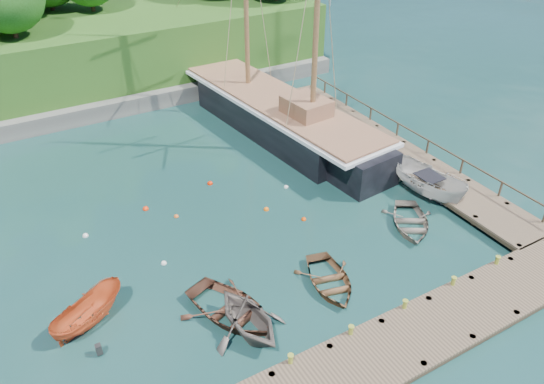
{
  "coord_description": "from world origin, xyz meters",
  "views": [
    {
      "loc": [
        -11.65,
        -16.85,
        17.97
      ],
      "look_at": [
        0.53,
        4.22,
        2.0
      ],
      "focal_mm": 35.0,
      "sensor_mm": 36.0,
      "label": 1
    }
  ],
  "objects_px": {
    "rowboat_0": "(231,315)",
    "rowboat_3": "(410,226)",
    "rowboat_1": "(248,332)",
    "schooner": "(278,118)",
    "motorboat_orange": "(91,323)",
    "cabin_boat_white": "(426,196)",
    "rowboat_2": "(329,285)"
  },
  "relations": [
    {
      "from": "rowboat_0",
      "to": "rowboat_3",
      "type": "xyz_separation_m",
      "value": [
        11.7,
        1.04,
        0.0
      ]
    },
    {
      "from": "rowboat_1",
      "to": "rowboat_3",
      "type": "xyz_separation_m",
      "value": [
        11.47,
        2.27,
        0.0
      ]
    },
    {
      "from": "rowboat_3",
      "to": "schooner",
      "type": "xyz_separation_m",
      "value": [
        -0.39,
        13.92,
        1.11
      ]
    },
    {
      "from": "motorboat_orange",
      "to": "cabin_boat_white",
      "type": "relative_size",
      "value": 0.72
    },
    {
      "from": "cabin_boat_white",
      "to": "schooner",
      "type": "bearing_deg",
      "value": 99.48
    },
    {
      "from": "rowboat_2",
      "to": "cabin_boat_white",
      "type": "height_order",
      "value": "cabin_boat_white"
    },
    {
      "from": "rowboat_0",
      "to": "cabin_boat_white",
      "type": "relative_size",
      "value": 0.89
    },
    {
      "from": "rowboat_3",
      "to": "motorboat_orange",
      "type": "bearing_deg",
      "value": -152.75
    },
    {
      "from": "rowboat_1",
      "to": "schooner",
      "type": "xyz_separation_m",
      "value": [
        11.08,
        16.2,
        1.11
      ]
    },
    {
      "from": "rowboat_0",
      "to": "motorboat_orange",
      "type": "height_order",
      "value": "motorboat_orange"
    },
    {
      "from": "motorboat_orange",
      "to": "rowboat_1",
      "type": "bearing_deg",
      "value": -151.36
    },
    {
      "from": "rowboat_1",
      "to": "motorboat_orange",
      "type": "distance_m",
      "value": 7.13
    },
    {
      "from": "motorboat_orange",
      "to": "cabin_boat_white",
      "type": "bearing_deg",
      "value": -116.86
    },
    {
      "from": "rowboat_2",
      "to": "rowboat_1",
      "type": "bearing_deg",
      "value": -158.19
    },
    {
      "from": "rowboat_2",
      "to": "rowboat_3",
      "type": "distance_m",
      "value": 6.87
    },
    {
      "from": "rowboat_1",
      "to": "motorboat_orange",
      "type": "height_order",
      "value": "rowboat_1"
    },
    {
      "from": "rowboat_0",
      "to": "rowboat_3",
      "type": "height_order",
      "value": "rowboat_0"
    },
    {
      "from": "rowboat_2",
      "to": "schooner",
      "type": "bearing_deg",
      "value": 82.18
    },
    {
      "from": "rowboat_1",
      "to": "motorboat_orange",
      "type": "xyz_separation_m",
      "value": [
        -5.9,
        4.0,
        0.0
      ]
    },
    {
      "from": "rowboat_2",
      "to": "schooner",
      "type": "xyz_separation_m",
      "value": [
        6.28,
        15.55,
        1.11
      ]
    },
    {
      "from": "rowboat_2",
      "to": "motorboat_orange",
      "type": "xyz_separation_m",
      "value": [
        -10.7,
        3.35,
        0.0
      ]
    },
    {
      "from": "rowboat_2",
      "to": "rowboat_3",
      "type": "relative_size",
      "value": 0.98
    },
    {
      "from": "rowboat_0",
      "to": "motorboat_orange",
      "type": "relative_size",
      "value": 1.25
    },
    {
      "from": "cabin_boat_white",
      "to": "rowboat_3",
      "type": "bearing_deg",
      "value": -154.39
    },
    {
      "from": "rowboat_0",
      "to": "rowboat_1",
      "type": "distance_m",
      "value": 1.26
    },
    {
      "from": "rowboat_3",
      "to": "cabin_boat_white",
      "type": "relative_size",
      "value": 0.76
    },
    {
      "from": "cabin_boat_white",
      "to": "schooner",
      "type": "xyz_separation_m",
      "value": [
        -3.39,
        12.06,
        1.11
      ]
    },
    {
      "from": "rowboat_0",
      "to": "rowboat_2",
      "type": "height_order",
      "value": "rowboat_0"
    },
    {
      "from": "motorboat_orange",
      "to": "cabin_boat_white",
      "type": "xyz_separation_m",
      "value": [
        20.38,
        0.14,
        0.0
      ]
    },
    {
      "from": "rowboat_1",
      "to": "schooner",
      "type": "relative_size",
      "value": 0.15
    },
    {
      "from": "rowboat_3",
      "to": "schooner",
      "type": "height_order",
      "value": "schooner"
    },
    {
      "from": "rowboat_0",
      "to": "motorboat_orange",
      "type": "bearing_deg",
      "value": 133.57
    }
  ]
}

